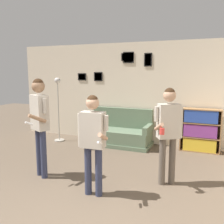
{
  "coord_description": "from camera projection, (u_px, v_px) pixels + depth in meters",
  "views": [
    {
      "loc": [
        1.52,
        -2.06,
        1.91
      ],
      "look_at": [
        -0.2,
        2.2,
        1.18
      ],
      "focal_mm": 40.0,
      "sensor_mm": 36.0,
      "label": 1
    }
  ],
  "objects": [
    {
      "name": "bookshelf",
      "position": [
        200.0,
        130.0,
        6.04
      ],
      "size": [
        0.93,
        0.3,
        1.05
      ],
      "color": "olive",
      "rests_on": "ground_plane"
    },
    {
      "name": "person_player_foreground_center",
      "position": [
        93.0,
        136.0,
        3.79
      ],
      "size": [
        0.51,
        0.43,
        1.58
      ],
      "color": "#2D334C",
      "rests_on": "ground_plane"
    },
    {
      "name": "person_watcher_holding_cup",
      "position": [
        168.0,
        126.0,
        4.17
      ],
      "size": [
        0.44,
        0.56,
        1.67
      ],
      "color": "brown",
      "rests_on": "ground_plane"
    },
    {
      "name": "wall_back",
      "position": [
        150.0,
        94.0,
        6.6
      ],
      "size": [
        7.95,
        0.08,
        2.7
      ],
      "color": "beige",
      "rests_on": "ground_plane"
    },
    {
      "name": "person_player_foreground_left",
      "position": [
        40.0,
        117.0,
        4.47
      ],
      "size": [
        0.46,
        0.6,
        1.81
      ],
      "color": "#2D334C",
      "rests_on": "ground_plane"
    },
    {
      "name": "bottle_on_floor",
      "position": [
        90.0,
        146.0,
        6.21
      ],
      "size": [
        0.07,
        0.07,
        0.22
      ],
      "color": "black",
      "rests_on": "ground_plane"
    },
    {
      "name": "floor_lamp",
      "position": [
        58.0,
        104.0,
        6.89
      ],
      "size": [
        0.28,
        0.28,
        1.77
      ],
      "color": "#ADA89E",
      "rests_on": "ground_plane"
    },
    {
      "name": "couch",
      "position": [
        119.0,
        133.0,
        6.66
      ],
      "size": [
        1.74,
        0.8,
        0.95
      ],
      "color": "#5B7056",
      "rests_on": "ground_plane"
    }
  ]
}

